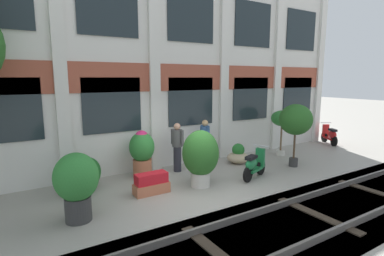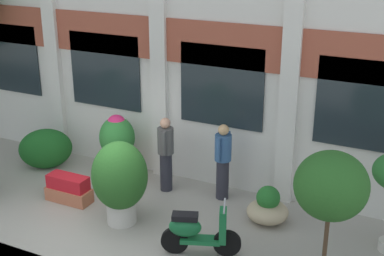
{
  "view_description": "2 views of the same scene",
  "coord_description": "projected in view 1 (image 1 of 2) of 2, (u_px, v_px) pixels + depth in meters",
  "views": [
    {
      "loc": [
        -4.19,
        -6.42,
        3.09
      ],
      "look_at": [
        0.44,
        1.05,
        1.61
      ],
      "focal_mm": 28.0,
      "sensor_mm": 36.0,
      "label": 1
    },
    {
      "loc": [
        5.51,
        -6.98,
        5.27
      ],
      "look_at": [
        1.19,
        1.82,
        1.6
      ],
      "focal_mm": 50.0,
      "sensor_mm": 36.0,
      "label": 2
    }
  ],
  "objects": [
    {
      "name": "potted_plant_square_trough",
      "position": [
        151.0,
        184.0,
        8.05
      ],
      "size": [
        0.96,
        0.39,
        0.57
      ],
      "color": "#B76647",
      "rests_on": "ground"
    },
    {
      "name": "potted_plant_terracotta_small",
      "position": [
        296.0,
        121.0,
        10.3
      ],
      "size": [
        1.12,
        1.12,
        2.2
      ],
      "color": "#333333",
      "rests_on": "ground"
    },
    {
      "name": "scooter_near_curb",
      "position": [
        330.0,
        135.0,
        13.99
      ],
      "size": [
        0.79,
        1.26,
        0.98
      ],
      "rotation": [
        0.0,
        0.0,
        1.07
      ],
      "color": "black",
      "rests_on": "ground"
    },
    {
      "name": "potted_plant_stone_basin",
      "position": [
        77.0,
        182.0,
        6.41
      ],
      "size": [
        0.95,
        0.95,
        1.52
      ],
      "color": "#333333",
      "rests_on": "ground"
    },
    {
      "name": "resident_by_doorway",
      "position": [
        177.0,
        146.0,
        9.88
      ],
      "size": [
        0.34,
        0.5,
        1.63
      ],
      "rotation": [
        0.0,
        0.0,
        -2.8
      ],
      "color": "#282833",
      "rests_on": "ground"
    },
    {
      "name": "resident_watching_tracks",
      "position": [
        205.0,
        141.0,
        10.66
      ],
      "size": [
        0.34,
        0.53,
        1.62
      ],
      "rotation": [
        0.0,
        0.0,
        -0.07
      ],
      "color": "#282833",
      "rests_on": "ground"
    },
    {
      "name": "potted_plant_tall_urn",
      "position": [
        282.0,
        120.0,
        11.89
      ],
      "size": [
        0.86,
        0.86,
        1.81
      ],
      "color": "beige",
      "rests_on": "ground"
    },
    {
      "name": "potted_plant_ribbed_drum",
      "position": [
        201.0,
        155.0,
        8.5
      ],
      "size": [
        1.05,
        1.05,
        1.63
      ],
      "color": "beige",
      "rests_on": "ground"
    },
    {
      "name": "ground_plane",
      "position": [
        199.0,
        194.0,
        8.07
      ],
      "size": [
        80.0,
        80.0,
        0.0
      ],
      "primitive_type": "plane",
      "color": "#9E998E"
    },
    {
      "name": "topiary_hedge",
      "position": [
        84.0,
        175.0,
        8.15
      ],
      "size": [
        1.38,
        1.32,
        0.95
      ],
      "primitive_type": "ellipsoid",
      "rotation": [
        0.0,
        0.0,
        0.71
      ],
      "color": "#19561E",
      "rests_on": "ground"
    },
    {
      "name": "apartment_facade",
      "position": [
        151.0,
        59.0,
        9.93
      ],
      "size": [
        17.5,
        0.64,
        7.42
      ],
      "color": "silver",
      "rests_on": "ground"
    },
    {
      "name": "potted_plant_fluted_column",
      "position": [
        142.0,
        151.0,
        9.27
      ],
      "size": [
        0.78,
        0.78,
        1.5
      ],
      "color": "#B76647",
      "rests_on": "ground"
    },
    {
      "name": "potted_plant_wide_bowl",
      "position": [
        238.0,
        155.0,
        10.95
      ],
      "size": [
        0.8,
        0.8,
        0.73
      ],
      "color": "tan",
      "rests_on": "ground"
    },
    {
      "name": "scooter_second_parked",
      "position": [
        254.0,
        165.0,
        9.21
      ],
      "size": [
        1.32,
        0.69,
        0.98
      ],
      "rotation": [
        0.0,
        0.0,
        0.36
      ],
      "color": "black",
      "rests_on": "ground"
    },
    {
      "name": "rail_tracks",
      "position": [
        267.0,
        240.0,
        6.0
      ],
      "size": [
        25.14,
        2.8,
        0.43
      ],
      "color": "#423F3A",
      "rests_on": "ground"
    }
  ]
}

